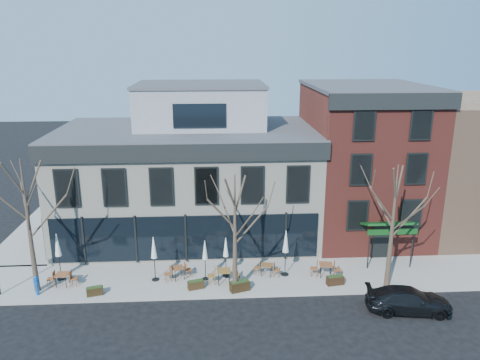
{
  "coord_description": "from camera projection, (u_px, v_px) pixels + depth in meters",
  "views": [
    {
      "loc": [
        1.84,
        -28.16,
        14.05
      ],
      "look_at": [
        3.64,
        2.0,
        5.14
      ],
      "focal_mm": 35.0,
      "sensor_mm": 36.0,
      "label": 1
    }
  ],
  "objects": [
    {
      "name": "cafe_set_5",
      "position": [
        326.0,
        269.0,
        28.78
      ],
      "size": [
        1.97,
        0.89,
        1.01
      ],
      "color": "brown",
      "rests_on": "sidewalk_front"
    },
    {
      "name": "umbrella_4",
      "position": [
        286.0,
        244.0,
        28.51
      ],
      "size": [
        0.48,
        0.48,
        2.97
      ],
      "color": "black",
      "rests_on": "sidewalk_front"
    },
    {
      "name": "ground",
      "position": [
        187.0,
        264.0,
        30.83
      ],
      "size": [
        120.0,
        120.0,
        0.0
      ],
      "primitive_type": "plane",
      "color": "black",
      "rests_on": "ground"
    },
    {
      "name": "planter_2",
      "position": [
        240.0,
        286.0,
        27.16
      ],
      "size": [
        1.22,
        0.78,
        0.64
      ],
      "color": "black",
      "rests_on": "sidewalk_front"
    },
    {
      "name": "tree_mid",
      "position": [
        235.0,
        233.0,
        26.19
      ],
      "size": [
        3.5,
        3.55,
        7.04
      ],
      "color": "#382B21",
      "rests_on": "sidewalk_front"
    },
    {
      "name": "call_box",
      "position": [
        36.0,
        285.0,
        26.62
      ],
      "size": [
        0.24,
        0.24,
        1.22
      ],
      "color": "#0D4DB0",
      "rests_on": "sidewalk_front"
    },
    {
      "name": "sidewalk_side",
      "position": [
        44.0,
        232.0,
        35.92
      ],
      "size": [
        4.5,
        12.0,
        0.15
      ],
      "primitive_type": "cube",
      "color": "gray",
      "rests_on": "ground"
    },
    {
      "name": "parked_sedan",
      "position": [
        409.0,
        300.0,
        25.27
      ],
      "size": [
        4.74,
        2.41,
        1.32
      ],
      "primitive_type": "imported",
      "rotation": [
        0.0,
        0.0,
        1.44
      ],
      "color": "black",
      "rests_on": "ground"
    },
    {
      "name": "planter_0",
      "position": [
        95.0,
        291.0,
        26.71
      ],
      "size": [
        0.99,
        0.6,
        0.52
      ],
      "color": "black",
      "rests_on": "sidewalk_front"
    },
    {
      "name": "corner_building",
      "position": [
        189.0,
        174.0,
        34.35
      ],
      "size": [
        18.39,
        10.39,
        11.1
      ],
      "color": "beige",
      "rests_on": "ground"
    },
    {
      "name": "umbrella_3",
      "position": [
        226.0,
        249.0,
        28.41
      ],
      "size": [
        0.41,
        0.41,
        2.58
      ],
      "color": "black",
      "rests_on": "sidewalk_front"
    },
    {
      "name": "cafe_set_4",
      "position": [
        267.0,
        269.0,
        28.94
      ],
      "size": [
        1.69,
        0.9,
        0.87
      ],
      "color": "brown",
      "rests_on": "sidewalk_front"
    },
    {
      "name": "planter_3",
      "position": [
        335.0,
        280.0,
        27.87
      ],
      "size": [
        1.08,
        0.58,
        0.57
      ],
      "color": "black",
      "rests_on": "sidewalk_front"
    },
    {
      "name": "umbrella_1",
      "position": [
        154.0,
        250.0,
        27.91
      ],
      "size": [
        0.45,
        0.45,
        2.82
      ],
      "color": "black",
      "rests_on": "sidewalk_front"
    },
    {
      "name": "cafe_set_3",
      "position": [
        224.0,
        275.0,
        27.96
      ],
      "size": [
        1.98,
        0.8,
        1.04
      ],
      "color": "brown",
      "rests_on": "sidewalk_front"
    },
    {
      "name": "umbrella_2",
      "position": [
        205.0,
        252.0,
        28.05
      ],
      "size": [
        0.41,
        0.41,
        2.56
      ],
      "color": "black",
      "rests_on": "sidewalk_front"
    },
    {
      "name": "cafe_set_2",
      "position": [
        178.0,
        272.0,
        28.5
      ],
      "size": [
        1.78,
        1.07,
        0.92
      ],
      "color": "brown",
      "rests_on": "sidewalk_front"
    },
    {
      "name": "tree_corner",
      "position": [
        29.0,
        225.0,
        26.08
      ],
      "size": [
        3.93,
        3.98,
        7.92
      ],
      "color": "#382B21",
      "rests_on": "sidewalk_front"
    },
    {
      "name": "cafe_set_0",
      "position": [
        62.0,
        278.0,
        27.65
      ],
      "size": [
        1.81,
        0.75,
        0.95
      ],
      "color": "brown",
      "rests_on": "sidewalk_front"
    },
    {
      "name": "sidewalk_front",
      "position": [
        238.0,
        277.0,
        28.94
      ],
      "size": [
        33.5,
        4.7,
        0.15
      ],
      "primitive_type": "cube",
      "color": "gray",
      "rests_on": "ground"
    },
    {
      "name": "planter_1",
      "position": [
        196.0,
        284.0,
        27.41
      ],
      "size": [
        1.01,
        0.63,
        0.53
      ],
      "color": "#2F210F",
      "rests_on": "sidewalk_front"
    },
    {
      "name": "tree_right",
      "position": [
        393.0,
        226.0,
        26.64
      ],
      "size": [
        3.72,
        3.77,
        7.48
      ],
      "color": "#382B21",
      "rests_on": "sidewalk_front"
    },
    {
      "name": "umbrella_0",
      "position": [
        58.0,
        247.0,
        28.0
      ],
      "size": [
        0.48,
        0.48,
        2.97
      ],
      "color": "black",
      "rests_on": "sidewalk_front"
    },
    {
      "name": "red_brick_building",
      "position": [
        363.0,
        160.0,
        34.75
      ],
      "size": [
        8.2,
        11.78,
        11.18
      ],
      "color": "maroon",
      "rests_on": "ground"
    }
  ]
}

